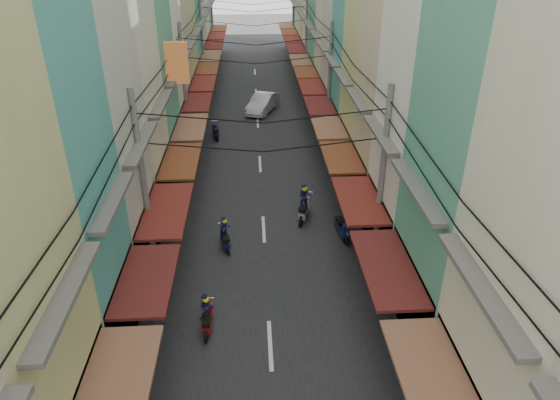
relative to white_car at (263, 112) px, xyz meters
name	(u,v)px	position (x,y,z in m)	size (l,w,h in m)	color
ground	(268,309)	(-0.47, -24.60, 0.00)	(160.00, 160.00, 0.00)	#61615C
road	(258,131)	(-0.47, -4.60, 0.01)	(10.00, 80.00, 0.02)	black
sidewalk_left	(171,133)	(-6.97, -4.60, 0.03)	(3.00, 80.00, 0.06)	gray
sidewalk_right	(344,129)	(6.03, -4.60, 0.03)	(3.00, 80.00, 0.06)	gray
building_row_right	(386,3)	(7.45, -8.16, 9.41)	(7.80, 68.98, 22.59)	teal
utility_poles	(258,57)	(-0.47, -9.59, 6.59)	(10.20, 66.13, 8.20)	slate
white_car	(263,112)	(0.00, 0.00, 0.00)	(5.19, 2.04, 1.83)	silver
bicycle	(434,300)	(6.31, -24.47, 0.00)	(0.63, 1.69, 1.16)	black
moving_scooters	(267,220)	(-0.31, -18.63, 0.54)	(7.22, 21.55, 2.01)	black
parked_scooters	(396,379)	(3.54, -28.80, 0.47)	(12.72, 15.01, 1.00)	black
pedestrians	(170,222)	(-4.93, -19.36, 1.06)	(13.25, 22.92, 2.23)	#26212C
market_umbrella	(514,351)	(6.73, -29.50, 2.23)	(2.40, 2.40, 2.53)	#B2B2B7
traffic_sign	(416,257)	(5.42, -24.10, 1.88)	(0.10, 0.58, 2.63)	slate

